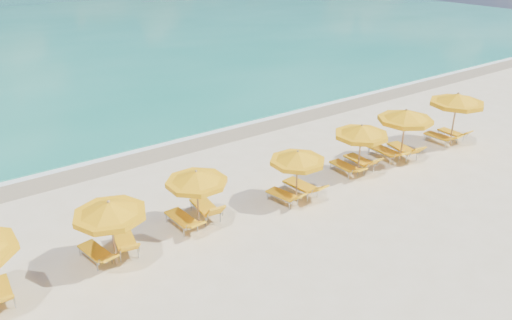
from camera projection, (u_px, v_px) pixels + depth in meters
ground_plane at (279, 201)px, 19.32m from camera, size 120.00×120.00×0.00m
ocean at (8, 29)px, 54.74m from camera, size 120.00×80.00×0.30m
wet_sand_band at (186, 143)px, 24.78m from camera, size 120.00×2.60×0.01m
foam_line at (179, 138)px, 25.38m from camera, size 120.00×1.20×0.03m
whitecap_near at (14, 115)px, 28.66m from camera, size 14.00×0.36×0.05m
whitecap_far at (175, 60)px, 41.32m from camera, size 18.00×0.30×0.05m
umbrella_1 at (109, 210)px, 14.84m from camera, size 2.25×2.25×2.27m
umbrella_2 at (196, 178)px, 16.94m from camera, size 2.83×2.83×2.18m
umbrella_3 at (298, 158)px, 18.58m from camera, size 2.72×2.72×2.15m
umbrella_4 at (361, 132)px, 20.69m from camera, size 2.99×2.99×2.30m
umbrella_5 at (406, 116)px, 22.00m from camera, size 2.86×2.86×2.47m
umbrella_6 at (457, 100)px, 23.81m from camera, size 2.94×2.94×2.61m
lounger_0_right at (1, 295)px, 13.96m from camera, size 0.65×1.73×0.79m
lounger_1_left at (96, 255)px, 15.71m from camera, size 0.83×1.79×0.63m
lounger_1_right at (125, 245)px, 16.19m from camera, size 0.95×1.93×0.87m
lounger_2_left at (182, 222)px, 17.49m from camera, size 0.70×1.90×0.69m
lounger_2_right at (206, 211)px, 18.15m from camera, size 0.84×1.93×0.94m
lounger_3_left at (283, 198)px, 19.11m from camera, size 0.85×1.75×0.73m
lounger_3_right at (301, 189)px, 19.73m from camera, size 0.84×2.00×0.79m
lounger_4_left at (345, 169)px, 21.47m from camera, size 0.63×1.81×0.64m
lounger_4_right at (360, 164)px, 21.93m from camera, size 0.75×1.89×0.87m
lounger_5_left at (385, 154)px, 22.86m from camera, size 0.73×2.07×0.77m
lounger_5_right at (403, 152)px, 23.09m from camera, size 1.03×2.04×0.92m
lounger_6_left at (439, 139)px, 24.61m from camera, size 0.70×1.84×0.72m
lounger_6_right at (452, 135)px, 25.11m from camera, size 0.65×1.72×0.76m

